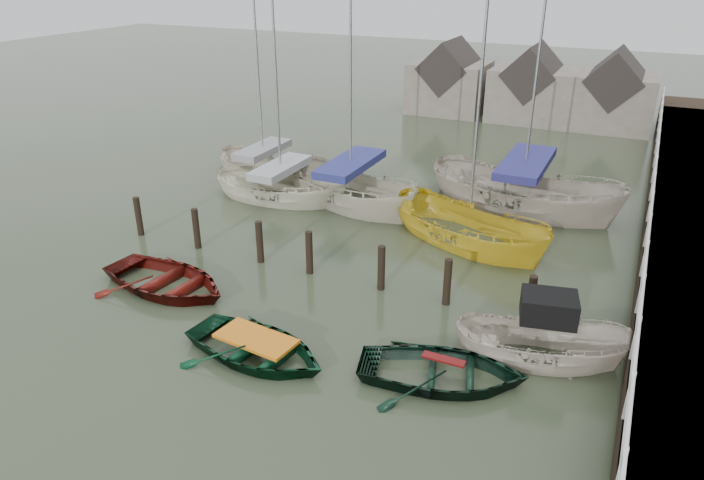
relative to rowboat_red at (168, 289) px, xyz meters
The scene contains 13 objects.
ground 4.50m from the rowboat_red, ahead, with size 120.00×120.00×0.00m, color #2C3522.
pier 17.04m from the rowboat_red, 34.87° to the left, with size 3.04×32.00×2.70m.
mooring_pilings 4.38m from the rowboat_red, 38.98° to the left, with size 13.72×0.22×1.80m.
far_sheds 26.35m from the rowboat_red, 78.30° to the left, with size 14.00×4.08×4.39m.
rowboat_red is the anchor object (origin of this frame).
rowboat_green 4.63m from the rowboat_red, 22.15° to the right, with size 2.74×3.84×0.79m, color black.
rowboat_dkgreen 8.73m from the rowboat_red, ahead, with size 2.78×3.90×0.81m, color black.
motorboat 10.67m from the rowboat_red, ahead, with size 4.46×2.43×2.52m.
sailboat_a 7.91m from the rowboat_red, 95.95° to the left, with size 5.89×2.57×9.92m.
sailboat_b 8.95m from the rowboat_red, 78.23° to the left, with size 7.47×5.22×11.32m.
sailboat_c 10.03m from the rowboat_red, 45.10° to the left, with size 6.91×4.91×10.02m.
sailboat_d 13.76m from the rowboat_red, 54.08° to the left, with size 8.40×4.77×11.86m.
sailboat_e 10.18m from the rowboat_red, 106.40° to the left, with size 6.02×3.93×9.52m.
Camera 1 is at (7.40, -12.07, 9.04)m, focal length 32.00 mm.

